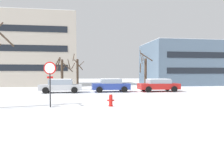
# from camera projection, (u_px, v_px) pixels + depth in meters

# --- Properties ---
(ground_plane) EXTENTS (120.00, 120.00, 0.00)m
(ground_plane) POSITION_uv_depth(u_px,v_px,m) (93.00, 103.00, 15.38)
(ground_plane) COLOR white
(road_surface) EXTENTS (80.00, 8.28, 0.00)m
(road_surface) POSITION_uv_depth(u_px,v_px,m) (90.00, 98.00, 18.48)
(road_surface) COLOR silver
(road_surface) RESTS_ON ground
(stop_sign) EXTENTS (0.74, 0.19, 2.72)m
(stop_sign) POSITION_uv_depth(u_px,v_px,m) (50.00, 75.00, 13.53)
(stop_sign) COLOR black
(stop_sign) RESTS_ON ground
(fire_hydrant) EXTENTS (0.44, 0.30, 0.80)m
(fire_hydrant) POSITION_uv_depth(u_px,v_px,m) (111.00, 100.00, 13.95)
(fire_hydrant) COLOR red
(fire_hydrant) RESTS_ON ground
(parked_car_silver) EXTENTS (4.30, 2.13, 1.41)m
(parked_car_silver) POSITION_uv_depth(u_px,v_px,m) (61.00, 86.00, 23.34)
(parked_car_silver) COLOR silver
(parked_car_silver) RESTS_ON ground
(parked_car_blue) EXTENTS (4.00, 2.14, 1.43)m
(parked_car_blue) POSITION_uv_depth(u_px,v_px,m) (111.00, 85.00, 24.29)
(parked_car_blue) COLOR #283D93
(parked_car_blue) RESTS_ON ground
(parked_car_red) EXTENTS (4.36, 2.17, 1.39)m
(parked_car_red) POSITION_uv_depth(u_px,v_px,m) (158.00, 85.00, 24.77)
(parked_car_red) COLOR red
(parked_car_red) RESTS_ON ground
(tree_far_right) EXTENTS (1.54, 1.78, 4.90)m
(tree_far_right) POSITION_uv_depth(u_px,v_px,m) (145.00, 71.00, 28.12)
(tree_far_right) COLOR #423326
(tree_far_right) RESTS_ON ground
(tree_far_mid) EXTENTS (1.53, 1.47, 4.31)m
(tree_far_mid) POSITION_uv_depth(u_px,v_px,m) (77.00, 73.00, 26.81)
(tree_far_mid) COLOR #423326
(tree_far_mid) RESTS_ON ground
(tree_far_left) EXTENTS (2.10, 2.09, 3.94)m
(tree_far_left) POSITION_uv_depth(u_px,v_px,m) (62.00, 72.00, 27.06)
(tree_far_left) COLOR #423326
(tree_far_left) RESTS_ON ground
(building_far_left) EXTENTS (12.51, 11.43, 11.04)m
(building_far_left) POSITION_uv_depth(u_px,v_px,m) (38.00, 52.00, 37.47)
(building_far_left) COLOR #B2A899
(building_far_left) RESTS_ON ground
(building_far_right) EXTENTS (12.62, 10.42, 7.14)m
(building_far_right) POSITION_uv_depth(u_px,v_px,m) (183.00, 64.00, 39.16)
(building_far_right) COLOR slate
(building_far_right) RESTS_ON ground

